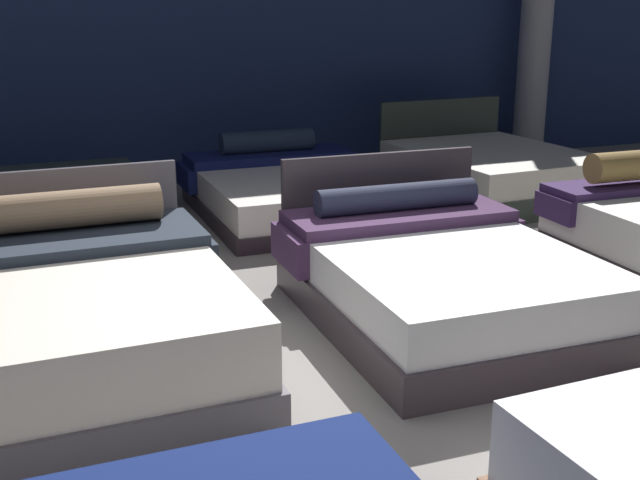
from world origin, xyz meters
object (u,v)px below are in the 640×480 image
(bed_6, at_px, (439,277))
(bed_9, at_px, (54,214))
(support_pillar, at_px, (537,15))
(bed_11, at_px, (491,172))
(bed_10, at_px, (290,191))
(bed_5, at_px, (72,317))

(bed_6, bearing_deg, bed_9, 129.76)
(bed_9, bearing_deg, support_pillar, 14.21)
(bed_9, bearing_deg, bed_11, -0.42)
(bed_6, height_order, bed_10, bed_6)
(bed_5, relative_size, support_pillar, 0.58)
(bed_10, height_order, support_pillar, support_pillar)
(bed_6, relative_size, support_pillar, 0.59)
(bed_9, relative_size, bed_11, 0.95)
(bed_6, xyz_separation_m, bed_9, (-2.09, 2.66, -0.04))
(bed_5, xyz_separation_m, support_pillar, (5.88, 4.15, 1.45))
(bed_10, relative_size, bed_11, 0.99)
(bed_10, height_order, bed_11, bed_11)
(bed_10, bearing_deg, bed_6, -89.36)
(bed_11, xyz_separation_m, support_pillar, (1.54, 1.52, 1.51))
(bed_9, bearing_deg, bed_6, -52.59)
(bed_5, bearing_deg, bed_10, 50.22)
(bed_6, xyz_separation_m, bed_10, (0.01, 2.75, -0.04))
(bed_6, relative_size, bed_11, 0.98)
(bed_5, bearing_deg, support_pillar, 34.52)
(bed_6, bearing_deg, support_pillar, 50.29)
(bed_5, xyz_separation_m, bed_6, (2.18, -0.06, -0.04))
(bed_6, bearing_deg, bed_10, 91.40)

